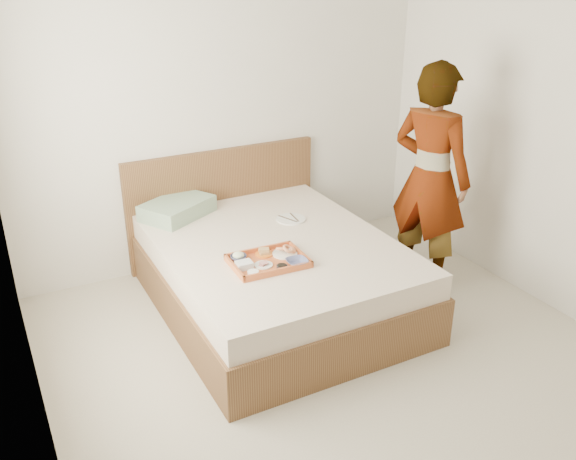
# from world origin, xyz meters

# --- Properties ---
(ground) EXTENTS (3.50, 4.00, 0.01)m
(ground) POSITION_xyz_m (0.00, 0.00, 0.00)
(ground) COLOR beige
(ground) RESTS_ON ground
(wall_back) EXTENTS (3.50, 0.01, 2.60)m
(wall_back) POSITION_xyz_m (0.00, 2.00, 1.30)
(wall_back) COLOR silver
(wall_back) RESTS_ON ground
(wall_left) EXTENTS (0.01, 4.00, 2.60)m
(wall_left) POSITION_xyz_m (-1.75, 0.00, 1.30)
(wall_left) COLOR silver
(wall_left) RESTS_ON ground
(bed) EXTENTS (1.65, 2.00, 0.53)m
(bed) POSITION_xyz_m (-0.06, 1.00, 0.27)
(bed) COLOR brown
(bed) RESTS_ON ground
(headboard) EXTENTS (1.65, 0.06, 0.95)m
(headboard) POSITION_xyz_m (-0.06, 1.97, 0.47)
(headboard) COLOR brown
(headboard) RESTS_ON ground
(pillow) EXTENTS (0.64, 0.57, 0.13)m
(pillow) POSITION_xyz_m (-0.52, 1.78, 0.59)
(pillow) COLOR #84AA83
(pillow) RESTS_ON bed
(tray) EXTENTS (0.51, 0.38, 0.04)m
(tray) POSITION_xyz_m (-0.26, 0.72, 0.55)
(tray) COLOR #CA622B
(tray) RESTS_ON bed
(prawn_plate) EXTENTS (0.18, 0.18, 0.01)m
(prawn_plate) POSITION_xyz_m (-0.11, 0.76, 0.55)
(prawn_plate) COLOR white
(prawn_plate) RESTS_ON tray
(navy_bowl_big) EXTENTS (0.14, 0.14, 0.03)m
(navy_bowl_big) POSITION_xyz_m (-0.11, 0.60, 0.56)
(navy_bowl_big) COLOR #161A4C
(navy_bowl_big) RESTS_ON tray
(sauce_dish) EXTENTS (0.07, 0.07, 0.03)m
(sauce_dish) POSITION_xyz_m (-0.22, 0.59, 0.56)
(sauce_dish) COLOR black
(sauce_dish) RESTS_ON tray
(meat_plate) EXTENTS (0.13, 0.13, 0.01)m
(meat_plate) POSITION_xyz_m (-0.31, 0.68, 0.55)
(meat_plate) COLOR white
(meat_plate) RESTS_ON tray
(bread_plate) EXTENTS (0.12, 0.12, 0.01)m
(bread_plate) POSITION_xyz_m (-0.23, 0.83, 0.55)
(bread_plate) COLOR orange
(bread_plate) RESTS_ON tray
(salad_bowl) EXTENTS (0.11, 0.11, 0.03)m
(salad_bowl) POSITION_xyz_m (-0.42, 0.83, 0.56)
(salad_bowl) COLOR #161A4C
(salad_bowl) RESTS_ON tray
(plastic_tub) EXTENTS (0.11, 0.09, 0.04)m
(plastic_tub) POSITION_xyz_m (-0.43, 0.71, 0.57)
(plastic_tub) COLOR silver
(plastic_tub) RESTS_ON tray
(cheese_round) EXTENTS (0.07, 0.07, 0.02)m
(cheese_round) POSITION_xyz_m (-0.42, 0.60, 0.56)
(cheese_round) COLOR white
(cheese_round) RESTS_ON tray
(dinner_plate) EXTENTS (0.24, 0.24, 0.01)m
(dinner_plate) POSITION_xyz_m (0.22, 1.30, 0.54)
(dinner_plate) COLOR white
(dinner_plate) RESTS_ON bed
(person) EXTENTS (0.61, 0.74, 1.74)m
(person) POSITION_xyz_m (1.14, 0.80, 0.87)
(person) COLOR silver
(person) RESTS_ON ground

